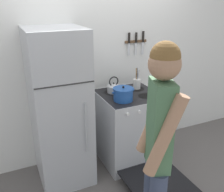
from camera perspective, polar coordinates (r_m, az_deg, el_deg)
name	(u,v)px	position (r m, az deg, el deg)	size (l,w,h in m)	color
ground_plane	(98,149)	(3.66, -3.22, -12.07)	(14.00, 14.00, 0.00)	#5B5654
wall_back	(95,62)	(3.17, -3.90, 7.85)	(10.00, 0.06, 2.55)	silver
refrigerator	(60,109)	(2.81, -11.83, -2.97)	(0.58, 0.69, 1.75)	#B7BABF
stove_range	(130,129)	(3.23, 4.19, -7.50)	(0.72, 1.44, 0.92)	silver
dutch_oven_pot	(123,94)	(2.85, 2.57, 0.43)	(0.28, 0.24, 0.17)	#1E4C9E
tea_kettle	(114,88)	(3.09, 0.43, 1.90)	(0.20, 0.16, 0.21)	silver
utensil_jar	(137,83)	(3.24, 5.69, 2.90)	(0.09, 0.09, 0.27)	silver
person	(158,149)	(1.85, 10.45, -11.79)	(0.37, 0.42, 1.78)	#38425B
wall_knife_strip	(136,41)	(3.31, 5.51, 12.44)	(0.31, 0.03, 0.30)	brown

